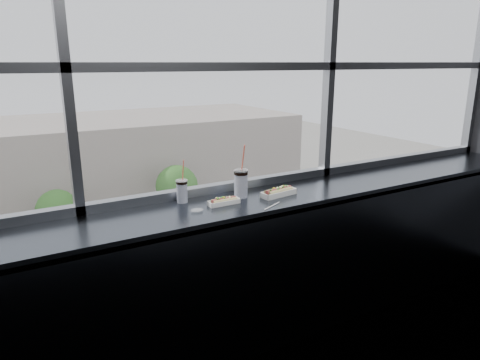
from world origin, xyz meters
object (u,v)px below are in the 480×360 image
soda_cup_left (182,190)px  pedestrian_b (17,245)px  tree_center (57,210)px  tree_right (177,186)px  wrapper (197,210)px  hotdog_tray_right (279,192)px  car_near_c (36,340)px  hotdog_tray_left (224,201)px  car_near_e (305,263)px  car_far_c (229,225)px  soda_cup_right (241,182)px  pedestrian_c (118,222)px  pedestrian_d (170,220)px  loose_straw (272,206)px  car_far_b (101,253)px

soda_cup_left → pedestrian_b: (-0.92, 28.13, -11.12)m
tree_center → tree_right: size_ratio=0.87×
wrapper → pedestrian_b: bearing=91.9°
hotdog_tray_right → car_near_c: hotdog_tray_right is taller
hotdog_tray_left → tree_right: bearing=69.1°
soda_cup_left → pedestrian_b: 30.26m
car_near_e → car_near_c: (-15.04, 0.00, -0.04)m
pedestrian_b → tree_right: bearing=-0.1°
soda_cup_left → car_far_c: size_ratio=0.05×
soda_cup_right → tree_center: (1.45, 28.21, -9.13)m
pedestrian_c → soda_cup_right: bearing=168.8°
tree_center → car_far_c: bearing=-19.3°
hotdog_tray_left → soda_cup_left: size_ratio=0.74×
hotdog_tray_left → pedestrian_b: (-1.15, 28.31, -11.05)m
tree_right → soda_cup_left: bearing=-110.9°
pedestrian_d → tree_right: (0.85, 0.40, 2.55)m
loose_straw → pedestrian_b: size_ratio=0.09×
wrapper → pedestrian_d: wrapper is taller
soda_cup_left → wrapper: size_ratio=3.22×
soda_cup_left → loose_straw: soda_cup_left is taller
loose_straw → tree_right: loose_straw is taller
soda_cup_left → pedestrian_d: bearing=70.3°
car_near_c → soda_cup_left: bearing=176.3°
loose_straw → hotdog_tray_right: bearing=19.7°
wrapper → pedestrian_d: size_ratio=0.05×
pedestrian_b → pedestrian_d: size_ratio=1.07×
wrapper → car_near_e: bearing=48.9°
hotdog_tray_left → wrapper: size_ratio=2.38×
tree_center → car_far_b: bearing=-64.2°
hotdog_tray_left → car_near_e: size_ratio=0.03×
pedestrian_b → soda_cup_left: bearing=-88.1°
car_far_b → car_far_c: size_ratio=0.89×
hotdog_tray_right → tree_center: (1.20, 28.31, -9.04)m
wrapper → car_near_c: wrapper is taller
soda_cup_left → tree_right: size_ratio=0.06×
pedestrian_d → pedestrian_c: pedestrian_c is taller
soda_cup_left → pedestrian_c: bearing=78.0°
pedestrian_b → tree_center: size_ratio=0.45×
car_near_c → pedestrian_d: bearing=-49.2°
pedestrian_d → car_near_c: bearing=137.3°
loose_straw → car_far_c: 29.74m
soda_cup_right → car_near_e: bearing=49.5°
soda_cup_right → wrapper: (-0.40, -0.13, -0.10)m
pedestrian_d → car_far_c: bearing=-136.7°
tree_center → loose_straw: bearing=-92.8°
pedestrian_d → tree_center: bearing=87.1°
wrapper → pedestrian_b: 30.45m
hotdog_tray_left → pedestrian_d: size_ratio=0.12×
pedestrian_b → car_far_b: bearing=-40.5°
car_far_c → pedestrian_b: 14.76m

